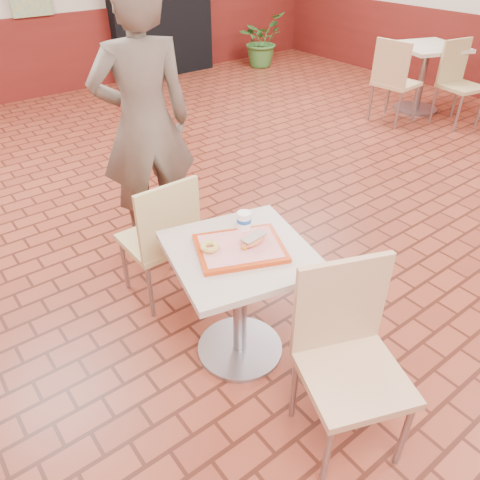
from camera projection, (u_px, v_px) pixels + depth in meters
room_shell at (391, 27)px, 2.71m from camera, size 8.01×10.01×3.01m
wainscot_band at (365, 181)px, 3.28m from camera, size 8.00×10.00×1.00m
main_table at (240, 286)px, 2.39m from camera, size 0.66×0.66×0.70m
chair_main_front at (347, 351)px, 1.98m from camera, size 0.54×0.54×0.91m
chair_main_back at (162, 235)px, 2.76m from camera, size 0.39×0.39×0.85m
customer at (145, 124)px, 3.09m from camera, size 0.74×0.58×1.80m
serving_tray at (240, 248)px, 2.25m from camera, size 0.41×0.32×0.03m
ring_donut at (210, 247)px, 2.21m from camera, size 0.12×0.12×0.03m
long_john_donut at (253, 241)px, 2.25m from camera, size 0.16×0.09×0.05m
paper_cup at (244, 220)px, 2.35m from camera, size 0.07×0.07×0.09m
second_table at (424, 67)px, 5.70m from camera, size 0.74×0.74×0.78m
chair_second_left at (394, 78)px, 5.33m from camera, size 0.47×0.47×0.94m
chair_second_front at (458, 78)px, 5.36m from camera, size 0.49×0.49×0.92m
potted_plant at (261, 40)px, 7.57m from camera, size 0.91×0.86×0.81m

